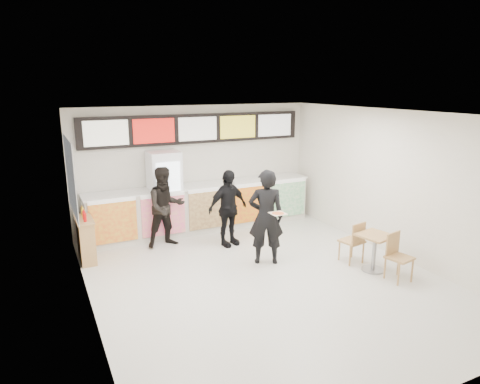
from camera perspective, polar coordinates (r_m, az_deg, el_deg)
floor at (r=8.03m, az=3.36°, el=-11.53°), size 7.00×7.00×0.00m
ceiling at (r=7.25m, az=3.71°, el=10.36°), size 7.00×7.00×0.00m
wall_back at (r=10.61m, az=-5.80°, el=3.34°), size 6.00×0.00×6.00m
wall_left at (r=6.62m, az=-19.80°, el=-4.07°), size 0.00×7.00×7.00m
wall_right at (r=9.31m, az=19.83°, el=1.05°), size 0.00×7.00×7.00m
service_counter at (r=10.45m, az=-4.90°, el=-2.03°), size 5.56×0.77×1.14m
menu_board at (r=10.39m, az=-5.76°, el=8.41°), size 5.50×0.14×0.70m
drinks_fridge at (r=10.07m, az=-9.95°, el=-0.29°), size 0.70×0.67×2.00m
mirror_panel at (r=8.93m, az=-21.69°, el=2.00°), size 0.01×2.00×1.50m
customer_main at (r=8.40m, az=3.48°, el=-3.35°), size 0.82×0.71×1.91m
customer_left at (r=9.43m, az=-9.87°, el=-2.00°), size 0.90×0.73×1.77m
customer_mid at (r=9.35m, az=-1.63°, el=-2.16°), size 1.06×0.62×1.70m
pizza_slice at (r=7.97m, az=5.09°, el=-2.82°), size 0.36×0.36×0.02m
cafe_table at (r=8.56m, az=17.52°, el=-6.85°), size 0.69×1.53×0.86m
condiment_ledge at (r=9.17m, az=-19.84°, el=-5.96°), size 0.32×0.80×1.06m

